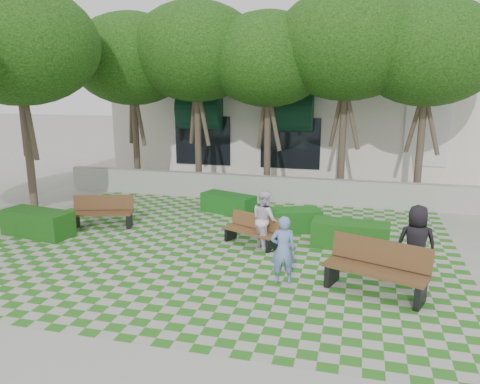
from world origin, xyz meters
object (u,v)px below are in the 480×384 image
(bench_east, at_px, (376,269))
(person_dark, at_px, (416,244))
(hedge_west, at_px, (38,223))
(person_blue, at_px, (283,250))
(hedge_midright, at_px, (288,220))
(bench_west, at_px, (103,212))
(hedge_midleft, at_px, (228,204))
(bench_mid, at_px, (252,231))
(hedge_east, at_px, (350,235))
(person_white, at_px, (265,219))

(bench_east, height_order, person_dark, person_dark)
(hedge_west, height_order, person_blue, person_blue)
(bench_east, bearing_deg, hedge_midright, 143.12)
(bench_east, xyz_separation_m, bench_west, (-7.68, 2.62, -0.07))
(person_dark, bearing_deg, hedge_midright, -43.02)
(hedge_midright, relative_size, person_dark, 1.10)
(hedge_midleft, relative_size, person_dark, 1.07)
(bench_mid, relative_size, hedge_midleft, 0.90)
(bench_east, relative_size, hedge_west, 1.06)
(hedge_midleft, relative_size, hedge_west, 0.88)
(hedge_midleft, bearing_deg, hedge_east, -31.18)
(hedge_east, height_order, hedge_west, hedge_west)
(person_dark, bearing_deg, hedge_west, -5.76)
(hedge_midright, relative_size, hedge_west, 0.91)
(hedge_east, bearing_deg, person_dark, -52.07)
(hedge_east, xyz_separation_m, hedge_midleft, (-3.95, 2.39, -0.03))
(hedge_midleft, height_order, hedge_west, hedge_west)
(bench_east, distance_m, bench_mid, 3.78)
(bench_mid, bearing_deg, hedge_midright, 86.33)
(bench_east, distance_m, person_blue, 1.91)
(person_blue, relative_size, person_white, 0.97)
(bench_west, height_order, person_blue, person_blue)
(hedge_east, bearing_deg, person_blue, -116.95)
(bench_mid, distance_m, hedge_east, 2.54)
(hedge_midleft, distance_m, person_blue, 5.66)
(bench_mid, distance_m, hedge_midleft, 3.18)
(person_dark, bearing_deg, bench_west, -13.95)
(bench_mid, height_order, person_dark, person_dark)
(person_blue, bearing_deg, person_white, -81.60)
(bench_mid, distance_m, hedge_midright, 1.56)
(bench_east, height_order, hedge_midright, bench_east)
(hedge_midleft, bearing_deg, bench_mid, -62.82)
(hedge_west, relative_size, person_white, 1.33)
(hedge_midleft, bearing_deg, hedge_west, -141.76)
(bench_west, xyz_separation_m, person_dark, (8.50, -1.77, 0.39))
(bench_east, bearing_deg, bench_mid, 164.41)
(bench_west, xyz_separation_m, hedge_west, (-1.35, -1.16, -0.09))
(hedge_east, distance_m, hedge_midleft, 4.62)
(bench_east, height_order, hedge_west, bench_east)
(hedge_east, height_order, person_white, person_white)
(bench_mid, height_order, bench_west, bench_west)
(hedge_midright, relative_size, person_white, 1.20)
(hedge_midleft, bearing_deg, hedge_midright, -33.50)
(person_white, bearing_deg, person_dark, -146.64)
(bench_east, xyz_separation_m, hedge_west, (-9.03, 1.47, -0.16))
(bench_east, height_order, hedge_midleft, bench_east)
(bench_mid, distance_m, hedge_west, 6.00)
(hedge_east, distance_m, person_white, 2.25)
(hedge_east, bearing_deg, person_white, -164.74)
(bench_west, bearing_deg, bench_mid, -21.88)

